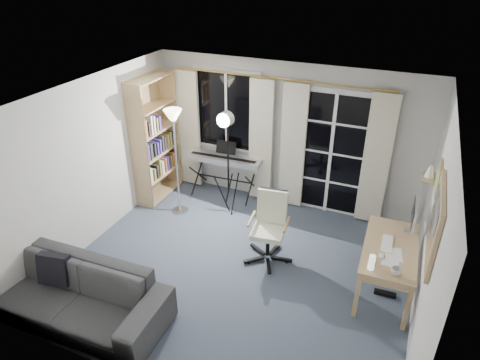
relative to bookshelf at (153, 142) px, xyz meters
name	(u,v)px	position (x,y,z in m)	size (l,w,h in m)	color
floor	(238,268)	(2.13, -1.30, -1.02)	(4.50, 4.00, 0.02)	#363D4E
window	(227,111)	(1.08, 0.67, 0.49)	(1.20, 0.08, 1.40)	white
french_door	(331,154)	(2.88, 0.67, 0.02)	(1.32, 0.09, 2.11)	white
curtains	(276,143)	(1.99, 0.58, 0.08)	(3.60, 0.07, 2.13)	gold
bookshelf	(153,142)	(0.00, 0.00, 0.00)	(0.34, 0.99, 2.13)	#A68057
torchiere_lamp	(174,131)	(0.65, -0.35, 0.42)	(0.31, 0.31, 1.78)	#B2B2B7
keyboard_piano	(224,160)	(1.13, 0.39, -0.29)	(1.32, 0.68, 0.95)	black
studio_light	(226,131)	(1.38, -0.03, 0.42)	(0.35, 0.36, 1.79)	black
office_chair	(270,220)	(2.42, -0.85, -0.42)	(0.68, 0.69, 1.00)	black
desk	(390,252)	(4.01, -0.95, -0.42)	(0.67, 1.28, 0.68)	#9D8450
monitor	(414,214)	(4.20, -0.50, -0.08)	(0.17, 0.49, 0.42)	silver
desk_clutter	(382,266)	(3.95, -1.17, -0.48)	(0.39, 0.77, 0.86)	white
mug	(396,270)	(4.11, -1.45, -0.28)	(0.11, 0.09, 0.11)	silver
wall_mirror	(435,224)	(4.35, -1.65, 0.54)	(0.04, 0.94, 0.74)	#A68057
framed_print	(439,179)	(4.36, -0.75, 0.59)	(0.03, 0.42, 0.32)	#A68057
wall_shelf	(430,174)	(4.29, -0.25, 0.40)	(0.16, 0.30, 0.18)	#A68057
sofa	(71,287)	(0.69, -2.85, -0.57)	(2.28, 0.73, 0.89)	#2C2C2E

